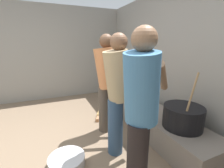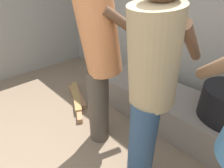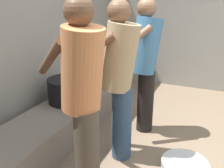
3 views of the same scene
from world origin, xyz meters
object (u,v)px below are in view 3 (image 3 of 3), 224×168
cooking_pot_main (69,90)px  metal_mixing_bowl (185,167)px  cook_in_tan_shirt (119,74)px  cook_in_blue_shirt (145,60)px  cook_in_orange_shirt (83,92)px

cooking_pot_main → metal_mixing_bowl: bearing=-102.2°
cooking_pot_main → cook_in_tan_shirt: cook_in_tan_shirt is taller
metal_mixing_bowl → cook_in_tan_shirt: bearing=90.0°
cook_in_tan_shirt → metal_mixing_bowl: cook_in_tan_shirt is taller
cook_in_tan_shirt → metal_mixing_bowl: (0.00, -0.68, -0.84)m
cook_in_blue_shirt → cook_in_tan_shirt: 0.62m
cooking_pot_main → cook_in_blue_shirt: bearing=-71.4°
cook_in_tan_shirt → metal_mixing_bowl: size_ratio=3.57×
cook_in_blue_shirt → cook_in_orange_shirt: same height
cooking_pot_main → metal_mixing_bowl: cooking_pot_main is taller
cooking_pot_main → cook_in_orange_shirt: size_ratio=0.47×
cook_in_orange_shirt → cooking_pot_main: bearing=40.1°
cooking_pot_main → cook_in_orange_shirt: (-0.88, -0.75, 0.40)m
cook_in_blue_shirt → metal_mixing_bowl: size_ratio=3.61×
cook_in_tan_shirt → cook_in_orange_shirt: 0.57m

